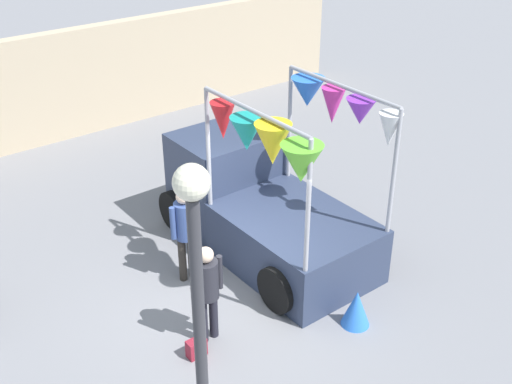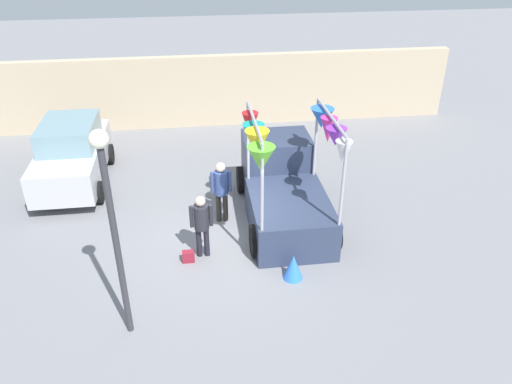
{
  "view_description": "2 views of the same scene",
  "coord_description": "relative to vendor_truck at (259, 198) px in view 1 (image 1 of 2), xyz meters",
  "views": [
    {
      "loc": [
        -4.53,
        -6.7,
        6.46
      ],
      "look_at": [
        1.0,
        0.45,
        1.49
      ],
      "focal_mm": 45.0,
      "sensor_mm": 36.0,
      "label": 1
    },
    {
      "loc": [
        -0.66,
        -10.13,
        7.13
      ],
      "look_at": [
        0.7,
        0.05,
        1.29
      ],
      "focal_mm": 35.0,
      "sensor_mm": 36.0,
      "label": 2
    }
  ],
  "objects": [
    {
      "name": "ground_plane",
      "position": [
        -1.53,
        -1.05,
        -0.93
      ],
      "size": [
        60.0,
        60.0,
        0.0
      ],
      "primitive_type": "plane",
      "color": "slate"
    },
    {
      "name": "person_customer",
      "position": [
        -2.16,
        -1.58,
        0.03
      ],
      "size": [
        0.53,
        0.34,
        1.59
      ],
      "color": "black",
      "rests_on": "ground"
    },
    {
      "name": "street_lamp",
      "position": [
        -3.66,
        -3.8,
        1.78
      ],
      "size": [
        0.32,
        0.32,
        4.19
      ],
      "color": "#333338",
      "rests_on": "ground"
    },
    {
      "name": "person_vendor",
      "position": [
        -1.6,
        -0.12,
        0.08
      ],
      "size": [
        0.53,
        0.34,
        1.68
      ],
      "color": "#2D2823",
      "rests_on": "ground"
    },
    {
      "name": "vendor_truck",
      "position": [
        0.0,
        0.0,
        0.0
      ],
      "size": [
        2.53,
        4.2,
        3.11
      ],
      "color": "#2D3851",
      "rests_on": "ground"
    },
    {
      "name": "folded_kite_bundle_azure",
      "position": [
        -0.23,
        -2.68,
        -0.63
      ],
      "size": [
        0.52,
        0.52,
        0.6
      ],
      "primitive_type": "cone",
      "rotation": [
        0.0,
        0.0,
        1.77
      ],
      "color": "blue",
      "rests_on": "ground"
    },
    {
      "name": "handbag",
      "position": [
        -2.51,
        -1.78,
        -0.79
      ],
      "size": [
        0.28,
        0.16,
        0.28
      ],
      "primitive_type": "cube",
      "color": "maroon",
      "rests_on": "ground"
    },
    {
      "name": "brick_boundary_wall",
      "position": [
        -1.53,
        6.68,
        0.37
      ],
      "size": [
        18.0,
        0.36,
        2.6
      ],
      "primitive_type": "cube",
      "color": "tan",
      "rests_on": "ground"
    }
  ]
}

